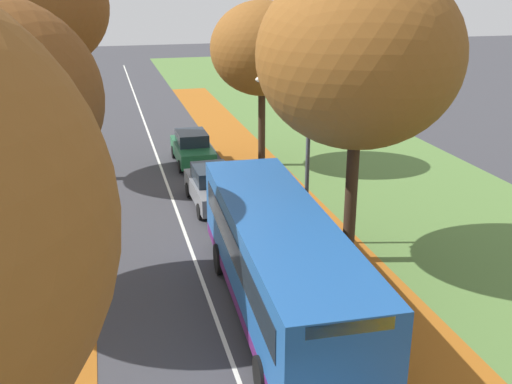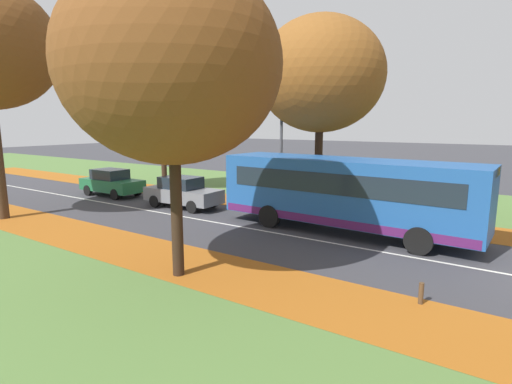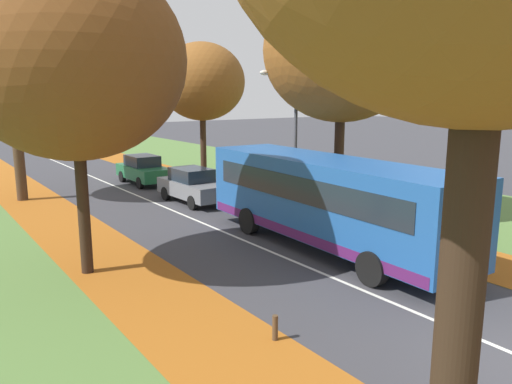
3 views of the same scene
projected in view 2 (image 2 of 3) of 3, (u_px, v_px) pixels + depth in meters
leaf_litter_left at (115, 244)px, 14.65m from camera, size 2.80×60.00×0.00m
grass_verge_right at (222, 184)px, 29.24m from camera, size 12.00×90.00×0.01m
leaf_litter_right at (255, 203)px, 22.18m from camera, size 2.80×60.00×0.00m
road_centre_line at (116, 205)px, 21.71m from camera, size 0.12×80.00×0.01m
tree_left_near at (171, 65)px, 10.70m from camera, size 6.00×6.00×8.65m
tree_right_near at (321, 75)px, 19.30m from camera, size 6.16×6.16×9.47m
tree_right_mid at (162, 102)px, 25.58m from camera, size 4.90×4.90×7.93m
bollard_third at (421, 293)px, 9.78m from camera, size 0.12×0.12×0.56m
streetlamp_right at (278, 136)px, 19.67m from camera, size 1.89×0.28×6.00m
bus at (346, 191)px, 16.05m from camera, size 2.93×10.49×2.98m
car_grey_lead at (183, 192)px, 20.92m from camera, size 1.86×4.24×1.62m
car_green_following at (112, 182)px, 24.31m from camera, size 1.79×4.21×1.62m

